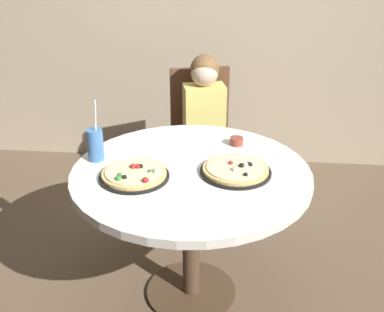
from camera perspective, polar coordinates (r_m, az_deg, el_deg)
name	(u,v)px	position (r m, az deg, el deg)	size (l,w,h in m)	color
ground_plane	(191,292)	(2.70, -0.10, -15.95)	(8.00, 8.00, 0.00)	brown
dining_table	(191,189)	(2.32, -0.11, -3.99)	(1.14, 1.14, 0.75)	silver
chair_wooden	(202,131)	(3.27, 1.16, 2.95)	(0.49, 0.49, 0.95)	brown
diner_child	(206,149)	(3.12, 1.64, 0.88)	(0.34, 0.43, 1.08)	#3F4766
pizza_veggie	(134,174)	(2.21, -6.89, -2.20)	(0.32, 0.32, 0.05)	black
pizza_cheese	(236,170)	(2.25, 5.24, -1.65)	(0.34, 0.34, 0.05)	black
soda_cup	(95,145)	(2.39, -11.46, 1.34)	(0.08, 0.08, 0.31)	#3F72B2
sauce_bowl	(237,141)	(2.54, 5.33, 1.78)	(0.07, 0.07, 0.04)	brown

